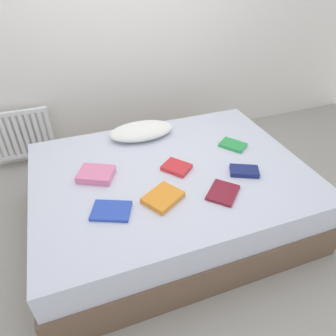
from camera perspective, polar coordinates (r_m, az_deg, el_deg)
ground_plane at (r=2.56m, az=0.39°, el=-9.31°), size 8.00×8.00×0.00m
back_wall at (r=3.12m, az=-9.29°, el=28.03°), size 6.00×0.10×2.80m
bed at (r=2.39m, az=0.41°, el=-5.17°), size 2.00×1.50×0.50m
radiator at (r=3.26m, az=-25.60°, el=5.64°), size 0.55×0.04×0.49m
pillow at (r=2.61m, az=-5.00°, el=6.93°), size 0.54×0.30×0.11m
textbook_orange at (r=1.97m, az=-0.95°, el=-5.53°), size 0.30×0.28×0.04m
textbook_red at (r=2.23m, az=1.61°, el=0.14°), size 0.24×0.24×0.03m
textbook_blue at (r=1.92m, az=-10.55°, el=-7.86°), size 0.28×0.25×0.02m
textbook_green at (r=2.54m, az=12.02°, el=4.24°), size 0.23×0.24×0.03m
textbook_pink at (r=2.20m, az=-13.28°, el=-1.15°), size 0.30×0.27×0.05m
textbook_navy at (r=2.26m, az=14.06°, el=-0.55°), size 0.23×0.20×0.03m
textbook_maroon at (r=2.05m, az=10.23°, el=-4.54°), size 0.28×0.28×0.02m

